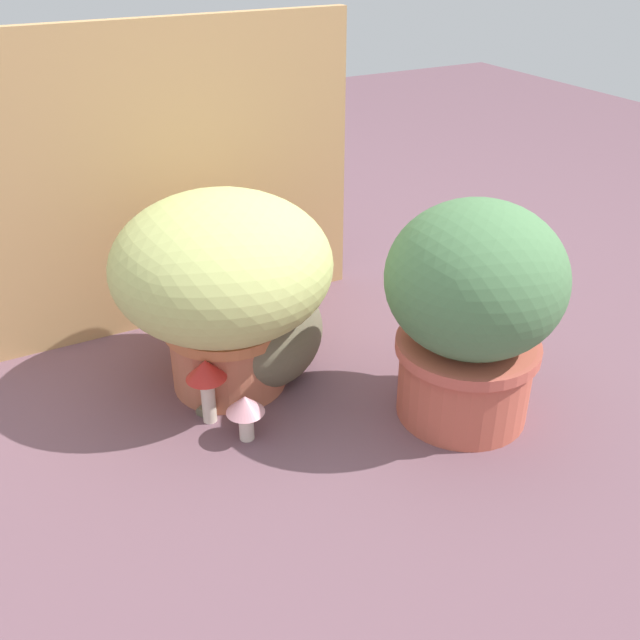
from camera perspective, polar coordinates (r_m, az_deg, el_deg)
ground_plane at (r=1.54m, az=-3.72°, el=-7.61°), size 6.00×6.00×0.00m
cardboard_backdrop at (r=1.79m, az=-12.13°, el=10.57°), size 0.97×0.03×0.73m
grass_planter at (r=1.53m, az=-7.65°, el=3.22°), size 0.46×0.46×0.44m
leafy_planter at (r=1.45m, az=11.90°, el=1.01°), size 0.35×0.35×0.47m
cat at (r=1.60m, az=-3.10°, el=-0.79°), size 0.39×0.27×0.32m
mushroom_ornament_red at (r=1.48m, az=-8.94°, el=-4.42°), size 0.08×0.08×0.15m
mushroom_ornament_pink at (r=1.45m, az=-5.90°, el=-6.95°), size 0.08×0.08×0.10m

